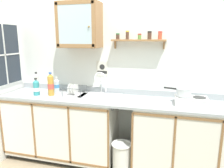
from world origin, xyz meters
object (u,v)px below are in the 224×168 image
at_px(hot_plate_stove, 191,101).
at_px(warning_sign, 102,69).
at_px(bottle_detergent_teal_1, 36,88).
at_px(trash_bin, 122,158).
at_px(bottle_water_clear_3, 57,85).
at_px(dish_rack, 74,93).
at_px(bottle_opaque_white_2, 37,83).
at_px(wall_cabinet, 80,25).
at_px(sink, 99,98).
at_px(saucepan, 183,92).
at_px(bottle_juice_amber_0, 51,85).

bearing_deg(hot_plate_stove, warning_sign, 167.09).
relative_size(bottle_detergent_teal_1, trash_bin, 0.55).
relative_size(bottle_water_clear_3, dish_rack, 0.80).
height_order(hot_plate_stove, bottle_water_clear_3, bottle_water_clear_3).
distance_m(hot_plate_stove, bottle_opaque_white_2, 2.11).
bearing_deg(bottle_water_clear_3, dish_rack, -15.11).
relative_size(wall_cabinet, trash_bin, 1.34).
distance_m(sink, bottle_detergent_teal_1, 0.89).
height_order(bottle_opaque_white_2, wall_cabinet, wall_cabinet).
relative_size(bottle_opaque_white_2, warning_sign, 1.39).
bearing_deg(saucepan, warning_sign, 167.02).
relative_size(hot_plate_stove, bottle_juice_amber_0, 1.18).
distance_m(bottle_water_clear_3, wall_cabinet, 0.92).
xyz_separation_m(bottle_detergent_teal_1, dish_rack, (0.51, 0.12, -0.07)).
relative_size(bottle_juice_amber_0, warning_sign, 1.49).
relative_size(bottle_juice_amber_0, bottle_water_clear_3, 1.40).
height_order(bottle_detergent_teal_1, warning_sign, warning_sign).
distance_m(bottle_detergent_teal_1, bottle_water_clear_3, 0.29).
height_order(hot_plate_stove, bottle_juice_amber_0, bottle_juice_amber_0).
xyz_separation_m(bottle_juice_amber_0, dish_rack, (0.31, 0.08, -0.11)).
bearing_deg(wall_cabinet, bottle_opaque_white_2, -171.49).
bearing_deg(sink, saucepan, -0.65).
distance_m(bottle_detergent_teal_1, warning_sign, 0.95).
distance_m(sink, bottle_juice_amber_0, 0.70).
xyz_separation_m(saucepan, bottle_juice_amber_0, (-1.74, -0.08, 0.00)).
bearing_deg(bottle_juice_amber_0, warning_sign, 27.45).
distance_m(bottle_juice_amber_0, warning_sign, 0.75).
distance_m(bottle_juice_amber_0, bottle_detergent_teal_1, 0.21).
xyz_separation_m(bottle_opaque_white_2, warning_sign, (0.91, 0.25, 0.21)).
relative_size(sink, saucepan, 1.70).
distance_m(bottle_detergent_teal_1, dish_rack, 0.53).
height_order(hot_plate_stove, dish_rack, dish_rack).
xyz_separation_m(bottle_juice_amber_0, trash_bin, (1.03, -0.14, -0.88)).
distance_m(hot_plate_stove, bottle_detergent_teal_1, 2.04).
bearing_deg(bottle_water_clear_3, wall_cabinet, 2.07).
bearing_deg(bottle_detergent_teal_1, saucepan, 3.54).
bearing_deg(bottle_juice_amber_0, dish_rack, 14.07).
height_order(warning_sign, trash_bin, warning_sign).
bearing_deg(saucepan, bottle_water_clear_3, 177.24).
relative_size(dish_rack, wall_cabinet, 0.49).
bearing_deg(sink, bottle_opaque_white_2, -179.27).
xyz_separation_m(hot_plate_stove, saucepan, (-0.09, 0.02, 0.10)).
distance_m(bottle_juice_amber_0, wall_cabinet, 0.90).
relative_size(bottle_opaque_white_2, wall_cabinet, 0.51).
height_order(bottle_opaque_white_2, bottle_water_clear_3, bottle_opaque_white_2).
bearing_deg(dish_rack, trash_bin, -16.69).
distance_m(hot_plate_stove, saucepan, 0.14).
bearing_deg(hot_plate_stove, wall_cabinet, 175.36).
relative_size(hot_plate_stove, bottle_detergent_teal_1, 1.58).
bearing_deg(dish_rack, sink, 2.01).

